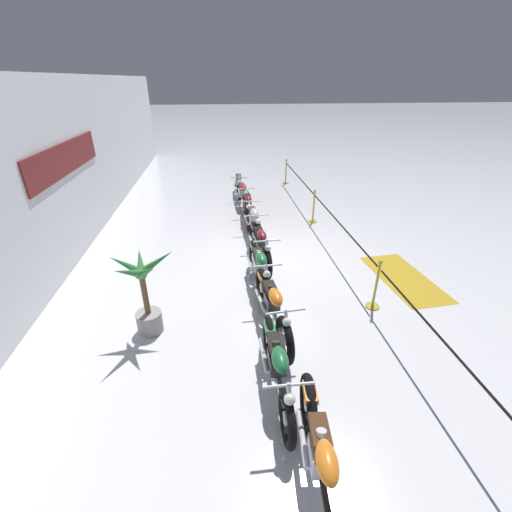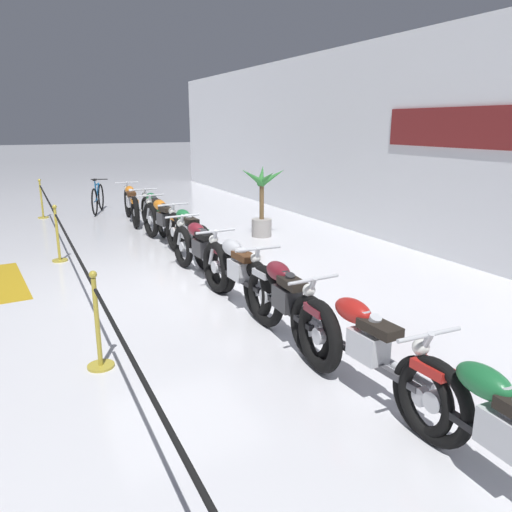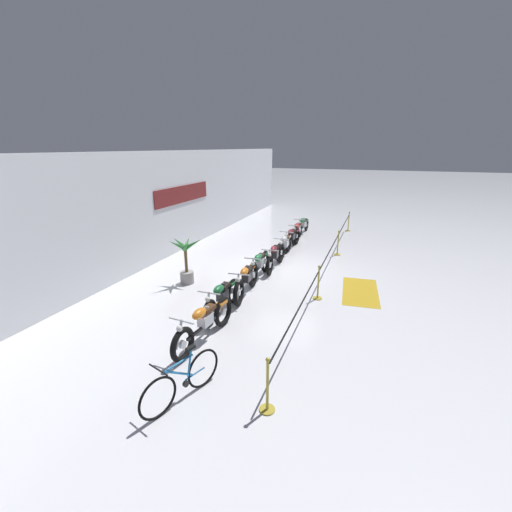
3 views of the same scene
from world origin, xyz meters
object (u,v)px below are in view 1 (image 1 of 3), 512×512
at_px(motorcycle_green_3, 259,269).
at_px(stanchion_mid_right, 313,211).
at_px(stanchion_far_left, 365,258).
at_px(potted_palm_left_of_row, 145,296).
at_px(motorcycle_red_7, 242,195).
at_px(motorcycle_maroon_4, 260,245).
at_px(stanchion_far_right, 286,175).
at_px(motorcycle_silver_5, 253,222).
at_px(motorcycle_orange_2, 272,307).
at_px(stanchion_mid_left, 375,292).
at_px(floor_banner, 404,278).
at_px(motorcycle_maroon_6, 248,208).
at_px(motorcycle_green_1, 277,367).
at_px(motorcycle_green_8, 239,184).
at_px(motorcycle_orange_0, 321,465).

height_order(motorcycle_green_3, stanchion_mid_right, stanchion_mid_right).
relative_size(motorcycle_green_3, stanchion_far_left, 0.16).
bearing_deg(potted_palm_left_of_row, motorcycle_red_7, -18.56).
bearing_deg(motorcycle_maroon_4, stanchion_far_right, -15.92).
xyz_separation_m(motorcycle_red_7, stanchion_mid_right, (-1.63, -2.12, -0.12)).
height_order(motorcycle_maroon_4, stanchion_far_right, stanchion_far_right).
bearing_deg(motorcycle_silver_5, motorcycle_green_3, 176.62).
bearing_deg(motorcycle_maroon_4, motorcycle_orange_2, 177.65).
relative_size(motorcycle_orange_2, potted_palm_left_of_row, 1.45).
xyz_separation_m(motorcycle_green_3, stanchion_far_right, (8.28, -2.18, -0.13)).
bearing_deg(stanchion_mid_left, stanchion_mid_right, 0.00).
bearing_deg(motorcycle_orange_2, potted_palm_left_of_row, 84.81).
xyz_separation_m(motorcycle_orange_2, motorcycle_silver_5, (4.10, -0.10, 0.00)).
bearing_deg(floor_banner, motorcycle_maroon_6, 34.50).
distance_m(motorcycle_silver_5, stanchion_far_right, 5.93).
bearing_deg(stanchion_far_right, motorcycle_maroon_4, 164.08).
bearing_deg(motorcycle_orange_2, stanchion_mid_left, -77.82).
bearing_deg(motorcycle_orange_2, motorcycle_green_3, 2.50).
bearing_deg(potted_palm_left_of_row, floor_banner, -77.38).
bearing_deg(stanchion_far_left, motorcycle_green_1, 137.77).
height_order(motorcycle_green_3, motorcycle_red_7, motorcycle_green_3).
height_order(motorcycle_green_8, stanchion_far_left, stanchion_far_left).
height_order(motorcycle_red_7, stanchion_far_right, stanchion_far_right).
height_order(motorcycle_orange_0, motorcycle_green_8, motorcycle_orange_0).
relative_size(motorcycle_orange_2, floor_banner, 1.04).
bearing_deg(floor_banner, motorcycle_green_8, 21.31).
relative_size(motorcycle_green_8, stanchion_far_left, 0.15).
distance_m(motorcycle_maroon_6, stanchion_mid_left, 5.31).
bearing_deg(motorcycle_red_7, motorcycle_green_8, 1.38).
distance_m(motorcycle_orange_0, motorcycle_green_1, 1.43).
xyz_separation_m(motorcycle_green_3, potted_palm_left_of_row, (-1.19, 2.13, 0.27)).
bearing_deg(stanchion_far_left, motorcycle_orange_2, 117.69).
height_order(potted_palm_left_of_row, floor_banner, potted_palm_left_of_row).
height_order(motorcycle_maroon_6, floor_banner, motorcycle_maroon_6).
xyz_separation_m(motorcycle_orange_2, motorcycle_maroon_6, (5.35, -0.06, -0.01)).
height_order(motorcycle_green_3, motorcycle_green_8, motorcycle_green_3).
xyz_separation_m(stanchion_mid_left, floor_banner, (0.97, -1.18, -0.35)).
bearing_deg(motorcycle_orange_0, motorcycle_red_7, 0.43).
bearing_deg(motorcycle_orange_2, motorcycle_red_7, 0.02).
relative_size(motorcycle_maroon_4, stanchion_far_left, 0.17).
bearing_deg(stanchion_far_right, motorcycle_maroon_6, 154.57).
height_order(motorcycle_silver_5, stanchion_far_left, stanchion_far_left).
distance_m(motorcycle_maroon_6, motorcycle_green_8, 2.82).
xyz_separation_m(motorcycle_maroon_6, stanchion_mid_left, (-4.89, -2.06, -0.11)).
bearing_deg(motorcycle_green_3, stanchion_far_right, -14.76).
height_order(motorcycle_maroon_4, stanchion_far_left, stanchion_far_left).
bearing_deg(motorcycle_orange_2, motorcycle_silver_5, -1.38).
bearing_deg(stanchion_mid_left, motorcycle_orange_0, 147.84).
bearing_deg(motorcycle_green_3, motorcycle_maroon_4, -7.82).
relative_size(motorcycle_red_7, potted_palm_left_of_row, 1.47).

